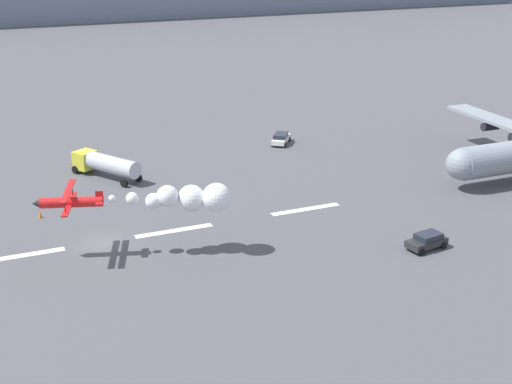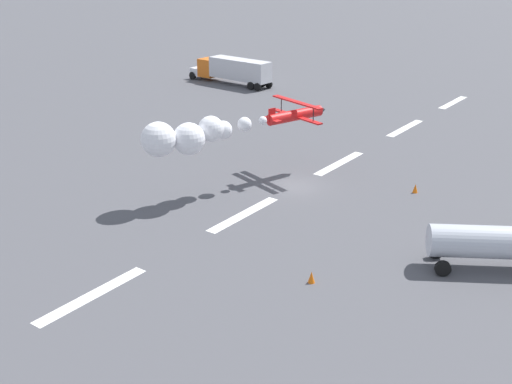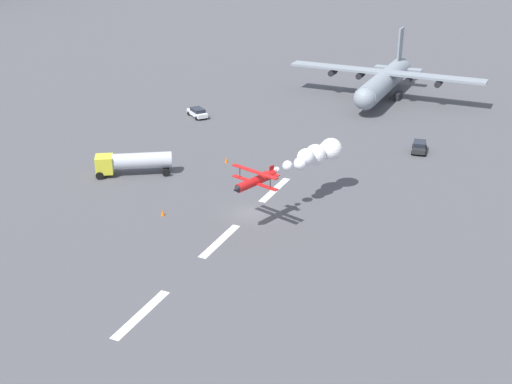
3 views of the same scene
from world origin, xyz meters
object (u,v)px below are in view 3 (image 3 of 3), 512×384
Objects in this scene: airport_staff_sedan at (197,112)px; followme_car_yellow at (419,147)px; cargo_transport_plane at (383,82)px; stunt_biplane_red at (311,157)px; traffic_cone_far at (226,160)px; traffic_cone_near at (163,212)px; fuel_tanker_truck at (133,162)px.

followme_car_yellow is at bearing -92.77° from airport_staff_sedan.
airport_staff_sedan is (1.78, 36.85, 0.00)m from followme_car_yellow.
cargo_transport_plane is 46.32m from stunt_biplane_red.
traffic_cone_far is at bearing -140.66° from airport_staff_sedan.
traffic_cone_near is at bearing -157.01° from airport_staff_sedan.
traffic_cone_near and traffic_cone_far have the same top height.
followme_car_yellow is at bearing -21.31° from stunt_biplane_red.
traffic_cone_near is at bearing -132.07° from fuel_tanker_truck.
stunt_biplane_red is 3.63× the size of airport_staff_sedan.
stunt_biplane_red is at bearing -176.08° from cargo_transport_plane.
cargo_transport_plane reaches higher than fuel_tanker_truck.
followme_car_yellow is (-24.32, -11.69, -2.51)m from cargo_transport_plane.
airport_staff_sedan is at bearing 87.23° from followme_car_yellow.
cargo_transport_plane is 41.09m from traffic_cone_far.
traffic_cone_near is at bearing -177.04° from traffic_cone_far.
traffic_cone_far is (6.79, 14.52, -5.01)m from stunt_biplane_red.
fuel_tanker_truck is 12.74× the size of traffic_cone_near.
followme_car_yellow is (21.85, -8.52, -4.58)m from stunt_biplane_red.
fuel_tanker_truck is at bearing 94.88° from stunt_biplane_red.
stunt_biplane_red is at bearing -50.83° from traffic_cone_near.
followme_car_yellow is 39.67m from traffic_cone_near.
airport_staff_sedan is at bearing 39.34° from traffic_cone_far.
cargo_transport_plane is at bearing -16.08° from traffic_cone_far.
traffic_cone_near is (-34.71, -14.73, -0.44)m from airport_staff_sedan.
traffic_cone_near is at bearing 169.68° from cargo_transport_plane.
traffic_cone_near is (-32.92, 22.12, -0.44)m from followme_car_yellow.
airport_staff_sedan is 6.34× the size of traffic_cone_near.
airport_staff_sedan is 21.78m from traffic_cone_far.
airport_staff_sedan is (23.63, 28.32, -4.58)m from stunt_biplane_red.
followme_car_yellow is 36.89m from airport_staff_sedan.
fuel_tanker_truck reaches higher than traffic_cone_near.
fuel_tanker_truck reaches higher than airport_staff_sedan.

